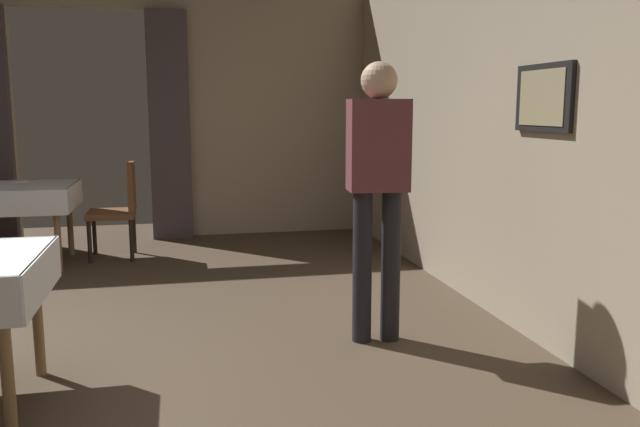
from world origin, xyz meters
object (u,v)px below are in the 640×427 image
at_px(plate_far_b, 17,181).
at_px(person_diner_standing_aside, 378,179).
at_px(dining_table_far, 4,196).
at_px(chair_far_right, 120,205).

height_order(plate_far_b, person_diner_standing_aside, person_diner_standing_aside).
distance_m(dining_table_far, plate_far_b, 0.30).
distance_m(plate_far_b, person_diner_standing_aside, 3.96).
height_order(chair_far_right, plate_far_b, chair_far_right).
bearing_deg(dining_table_far, chair_far_right, 6.45).
bearing_deg(plate_far_b, chair_far_right, -9.68).
relative_size(chair_far_right, plate_far_b, 4.74).
xyz_separation_m(chair_far_right, plate_far_b, (-0.94, 0.16, 0.24)).
bearing_deg(plate_far_b, person_diner_standing_aside, -47.03).
bearing_deg(chair_far_right, plate_far_b, 170.32).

